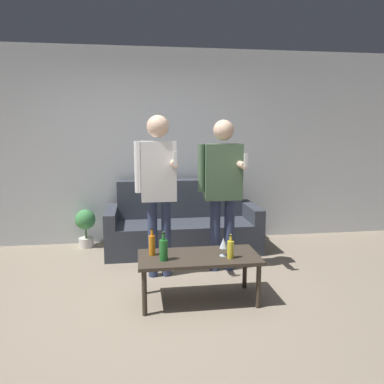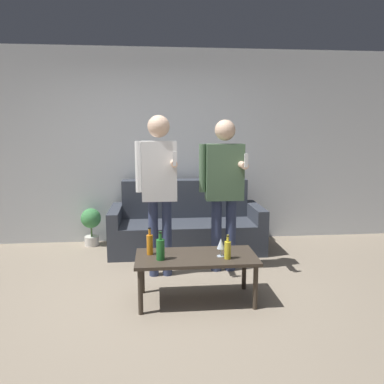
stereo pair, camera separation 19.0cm
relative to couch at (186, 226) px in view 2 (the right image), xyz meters
The scene contains 11 objects.
ground_plane 1.78m from the couch, 102.67° to the right, with size 16.00×16.00×0.00m, color gray.
wall_back 1.20m from the couch, 129.41° to the left, with size 8.00×0.06×2.70m.
couch is the anchor object (origin of this frame).
coffee_table 1.58m from the couch, 91.18° to the right, with size 1.12×0.54×0.44m.
bottle_orange 1.71m from the couch, 102.39° to the right, with size 0.08×0.08×0.26m.
bottle_green 1.59m from the couch, 107.07° to the right, with size 0.06×0.06×0.26m.
bottle_dark 1.72m from the couch, 81.85° to the right, with size 0.06×0.06×0.22m.
wine_glass_near 1.65m from the couch, 83.26° to the right, with size 0.07×0.07×0.17m.
person_standing_left 1.24m from the couch, 111.53° to the right, with size 0.44×0.43×1.75m.
person_standing_right 1.14m from the couch, 67.07° to the right, with size 0.49×0.43×1.70m.
potted_plant 1.33m from the couch, 168.95° to the left, with size 0.27×0.27×0.52m.
Camera 2 is at (0.00, -3.17, 1.61)m, focal length 35.00 mm.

